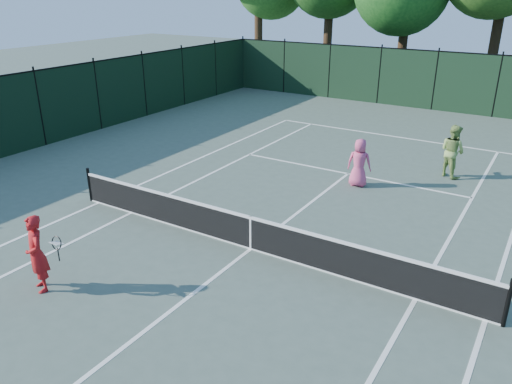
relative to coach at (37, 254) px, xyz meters
The scene contains 13 objects.
ground 4.92m from the coach, 53.26° to the left, with size 90.00×90.00×0.00m, color #49594D.
sideline_doubles_left 4.75m from the coach, 123.66° to the left, with size 0.10×23.77×0.01m, color white.
sideline_doubles_right 9.28m from the coach, 24.86° to the left, with size 0.10×23.77×0.01m, color white.
sideline_singles_left 4.16m from the coach, 107.39° to the left, with size 0.10×23.77×0.01m, color white.
sideline_singles_right 8.06m from the coach, 28.98° to the left, with size 0.10×23.77×0.01m, color white.
baseline_far 16.06m from the coach, 79.58° to the left, with size 10.97×0.10×0.01m, color white.
service_line_far 10.72m from the coach, 74.26° to the left, with size 8.23×0.10×0.01m, color white.
center_service_line 4.92m from the coach, 53.26° to the left, with size 0.10×12.80×0.01m, color white.
tennis_net 4.86m from the coach, 53.26° to the left, with size 11.69×0.09×1.06m.
fence_far 22.08m from the coach, 82.45° to the left, with size 24.00×0.05×3.00m, color black.
coach is the anchor object (origin of this frame).
player_pink 10.06m from the coach, 69.13° to the left, with size 0.85×0.64×1.59m.
player_green 13.33m from the coach, 63.49° to the left, with size 1.11×1.05×1.82m.
Camera 1 is at (5.92, -9.28, 6.11)m, focal length 35.00 mm.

